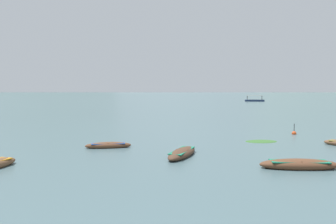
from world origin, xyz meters
The scene contains 11 objects.
ground_plane centered at (0.00, 1500.00, 0.00)m, with size 6000.00×6000.00×0.00m, color #476066.
mountain_1 centered at (-613.87, 2180.10, 277.35)m, with size 2012.96×2012.96×554.69m, color #4C5B56.
mountain_2 centered at (304.36, 1933.16, 234.06)m, with size 1514.85×1514.85×468.12m, color slate.
mountain_3 centered at (908.52, 1831.60, 264.31)m, with size 1450.67×1450.67×528.62m, color slate.
rowboat_1 centered at (-2.83, 18.00, 0.16)m, with size 3.40×1.22×0.52m.
rowboat_3 centered at (2.16, 14.59, 0.19)m, with size 2.85×4.29×0.59m.
rowboat_6 centered at (7.99, 10.83, 0.20)m, with size 4.33×1.74×0.64m.
ferry_0 centered at (44.21, 117.30, 0.45)m, with size 7.72×4.22×2.54m.
mooring_buoy centered at (14.13, 23.81, 0.11)m, with size 0.43×0.43×1.16m.
weed_patch_1 centered at (9.37, 19.84, 0.00)m, with size 1.73×2.65×0.14m, color #38662D.
weed_patch_2 centered at (-3.54, 18.47, 0.00)m, with size 1.26×1.24×0.14m, color #38662D.
Camera 1 is at (-0.41, -5.34, 4.13)m, focal length 34.11 mm.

